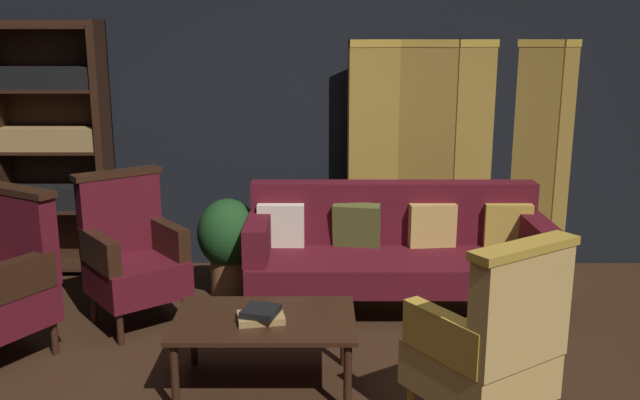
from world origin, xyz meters
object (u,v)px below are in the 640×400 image
(bookshelf, at_px, (54,146))
(velvet_couch, at_px, (396,245))
(armchair_wing_left, at_px, (2,281))
(armchair_gilt_accent, at_px, (492,345))
(potted_plant, at_px, (229,241))
(book_tan_leather, at_px, (262,318))
(coffee_table, at_px, (266,326))
(armchair_wing_right, at_px, (133,254))
(folding_screen, at_px, (477,152))
(book_black_cloth, at_px, (262,311))

(bookshelf, bearing_deg, velvet_couch, -15.32)
(armchair_wing_left, bearing_deg, armchair_gilt_accent, -17.79)
(potted_plant, distance_m, book_tan_leather, 1.52)
(coffee_table, xyz_separation_m, armchair_gilt_accent, (1.13, -0.49, 0.12))
(armchair_wing_right, height_order, book_tan_leather, armchair_wing_right)
(bookshelf, relative_size, armchair_wing_left, 1.97)
(velvet_couch, relative_size, armchair_wing_right, 2.04)
(coffee_table, height_order, potted_plant, potted_plant)
(folding_screen, xyz_separation_m, armchair_wing_left, (-3.22, -1.72, -0.50))
(armchair_wing_left, distance_m, book_tan_leather, 1.66)
(velvet_couch, distance_m, book_black_cloth, 1.54)
(folding_screen, distance_m, bookshelf, 3.45)
(folding_screen, distance_m, armchair_wing_right, 2.88)
(book_tan_leather, bearing_deg, potted_plant, 104.06)
(book_black_cloth, bearing_deg, bookshelf, 132.38)
(bookshelf, xyz_separation_m, velvet_couch, (2.70, -0.74, -0.60))
(coffee_table, distance_m, armchair_gilt_accent, 1.23)
(potted_plant, bearing_deg, armchair_wing_right, -138.92)
(coffee_table, xyz_separation_m, book_black_cloth, (-0.02, -0.04, 0.10))
(armchair_wing_left, height_order, book_tan_leather, armchair_wing_left)
(bookshelf, bearing_deg, coffee_table, -46.78)
(armchair_gilt_accent, bearing_deg, armchair_wing_left, 162.21)
(coffee_table, bearing_deg, potted_plant, 105.05)
(folding_screen, relative_size, velvet_couch, 1.00)
(coffee_table, bearing_deg, book_black_cloth, -111.35)
(coffee_table, relative_size, armchair_wing_right, 0.96)
(book_black_cloth, bearing_deg, potted_plant, 104.06)
(armchair_wing_right, bearing_deg, coffee_table, -43.57)
(coffee_table, bearing_deg, folding_screen, 52.84)
(book_black_cloth, bearing_deg, armchair_wing_right, 134.71)
(bookshelf, height_order, armchair_wing_left, bookshelf)
(potted_plant, relative_size, book_tan_leather, 2.99)
(velvet_couch, height_order, armchair_gilt_accent, armchair_gilt_accent)
(bookshelf, xyz_separation_m, coffee_table, (1.85, -1.97, -0.69))
(book_tan_leather, xyz_separation_m, book_black_cloth, (0.00, 0.00, 0.04))
(velvet_couch, relative_size, coffee_table, 2.12)
(armchair_wing_left, height_order, book_black_cloth, armchair_wing_left)
(armchair_wing_left, bearing_deg, bookshelf, 98.22)
(folding_screen, distance_m, armchair_wing_left, 3.69)
(folding_screen, xyz_separation_m, bookshelf, (-3.45, -0.14, 0.07))
(folding_screen, relative_size, coffee_table, 2.13)
(velvet_couch, distance_m, armchair_wing_left, 2.61)
(bookshelf, relative_size, armchair_gilt_accent, 1.97)
(armchair_gilt_accent, distance_m, book_black_cloth, 1.23)
(velvet_couch, bearing_deg, book_black_cloth, -124.30)
(armchair_gilt_accent, xyz_separation_m, book_tan_leather, (-1.14, 0.45, -0.05))
(coffee_table, bearing_deg, armchair_wing_left, 166.37)
(folding_screen, distance_m, book_tan_leather, 2.75)
(velvet_couch, xyz_separation_m, armchair_gilt_accent, (0.28, -1.72, 0.03))
(armchair_wing_left, xyz_separation_m, armchair_wing_right, (0.65, 0.53, 0.00))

